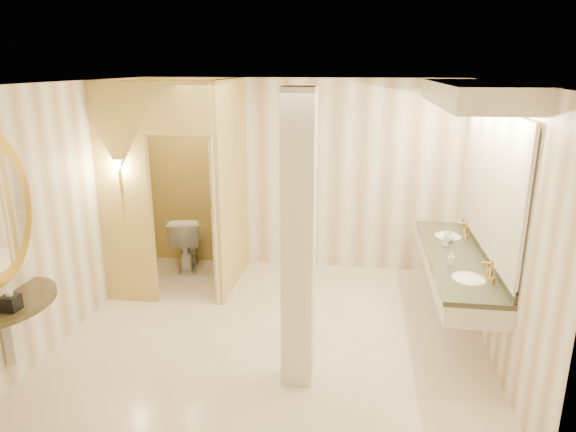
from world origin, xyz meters
The scene contains 15 objects.
floor centered at (0.00, 0.00, 0.00)m, with size 4.50×4.50×0.00m, color white.
ceiling centered at (0.00, 0.00, 2.70)m, with size 4.50×4.50×0.00m, color silver.
wall_back centered at (0.00, 2.00, 1.35)m, with size 4.50×0.02×2.70m, color white.
wall_front centered at (0.00, -2.00, 1.35)m, with size 4.50×0.02×2.70m, color white.
wall_left centered at (-2.25, 0.00, 1.35)m, with size 0.02×4.00×2.70m, color white.
wall_right centered at (2.25, 0.00, 1.35)m, with size 0.02×4.00×2.70m, color white.
toilet_closet centered at (-1.12, 0.97, 1.39)m, with size 1.50×1.55×2.70m.
wall_sconce centered at (-1.93, 0.43, 1.73)m, with size 0.14×0.14×0.42m.
vanity centered at (1.98, 0.33, 1.63)m, with size 0.75×2.60×2.09m.
pillar centered at (0.35, -0.90, 1.35)m, with size 0.28×0.28×2.70m, color silver.
tissue_box centered at (-2.01, -1.56, 0.94)m, with size 0.13×0.13×0.13m, color black.
toilet centered at (-1.59, 1.64, 0.40)m, with size 0.44×0.78×0.80m, color white.
soap_bottle_a centered at (1.83, 0.02, 0.94)m, with size 0.06×0.06×0.14m, color beige.
soap_bottle_b centered at (1.93, 0.75, 0.94)m, with size 0.10×0.10×0.13m, color silver.
soap_bottle_c centered at (1.86, 0.58, 0.97)m, with size 0.07×0.07×0.18m, color #C6B28C.
Camera 1 is at (0.86, -5.12, 2.86)m, focal length 32.00 mm.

